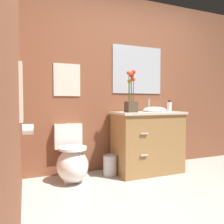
% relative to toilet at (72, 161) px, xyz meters
% --- Properties ---
extents(ground_plane, '(9.56, 9.56, 0.00)m').
position_rel_toilet_xyz_m(ground_plane, '(0.86, -1.33, -0.24)').
color(ground_plane, '#B2ADA3').
extents(wall_back, '(4.46, 0.05, 2.50)m').
position_rel_toilet_xyz_m(wall_back, '(1.06, 0.30, 1.01)').
color(wall_back, brown).
rests_on(wall_back, ground_plane).
extents(wall_left, '(0.05, 4.49, 2.50)m').
position_rel_toilet_xyz_m(wall_left, '(-0.60, -0.85, 1.01)').
color(wall_left, brown).
rests_on(wall_left, ground_plane).
extents(toilet, '(0.38, 0.59, 0.69)m').
position_rel_toilet_xyz_m(toilet, '(0.00, 0.00, 0.00)').
color(toilet, white).
rests_on(toilet, ground_plane).
extents(vanity_cabinet, '(0.94, 0.56, 1.02)m').
position_rel_toilet_xyz_m(vanity_cabinet, '(1.05, -0.03, 0.19)').
color(vanity_cabinet, '#9E7242').
rests_on(vanity_cabinet, ground_plane).
extents(flower_vase, '(0.14, 0.14, 0.55)m').
position_rel_toilet_xyz_m(flower_vase, '(0.78, -0.08, 0.78)').
color(flower_vase, '#4C3D2D').
rests_on(flower_vase, vanity_cabinet).
extents(soap_bottle, '(0.06, 0.06, 0.16)m').
position_rel_toilet_xyz_m(soap_bottle, '(1.40, -0.05, 0.66)').
color(soap_bottle, white).
rests_on(soap_bottle, vanity_cabinet).
extents(trash_bin, '(0.18, 0.18, 0.27)m').
position_rel_toilet_xyz_m(trash_bin, '(0.51, 0.00, -0.11)').
color(trash_bin, '#B7B7BC').
rests_on(trash_bin, ground_plane).
extents(wall_poster, '(0.35, 0.01, 0.43)m').
position_rel_toilet_xyz_m(wall_poster, '(-0.00, 0.27, 1.02)').
color(wall_poster, silver).
extents(wall_mirror, '(0.80, 0.01, 0.70)m').
position_rel_toilet_xyz_m(wall_mirror, '(1.05, 0.27, 1.21)').
color(wall_mirror, '#B2BCC6').
extents(hanging_towel, '(0.03, 0.28, 0.52)m').
position_rel_toilet_xyz_m(hanging_towel, '(-0.56, -0.54, 0.81)').
color(hanging_towel, beige).
extents(toilet_paper_roll, '(0.11, 0.11, 0.11)m').
position_rel_toilet_xyz_m(toilet_paper_roll, '(-0.50, -0.20, 0.44)').
color(toilet_paper_roll, white).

